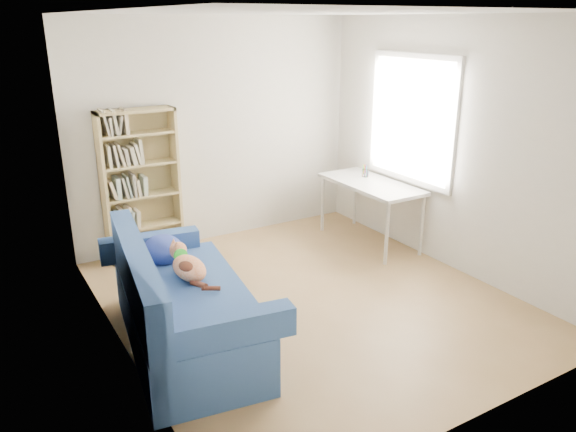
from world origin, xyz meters
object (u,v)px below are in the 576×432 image
at_px(sofa, 180,306).
at_px(bookshelf, 141,191).
at_px(desk, 371,188).
at_px(pen_cup, 365,172).

distance_m(sofa, bookshelf, 2.04).
bearing_deg(desk, bookshelf, 158.12).
relative_size(bookshelf, desk, 1.25).
xyz_separation_m(sofa, pen_cup, (2.84, 1.23, 0.45)).
distance_m(desk, pen_cup, 0.28).
distance_m(bookshelf, desk, 2.62).
relative_size(sofa, pen_cup, 13.23).
xyz_separation_m(bookshelf, desk, (2.43, -0.98, -0.08)).
bearing_deg(sofa, desk, 28.20).
height_order(bookshelf, pen_cup, bookshelf).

